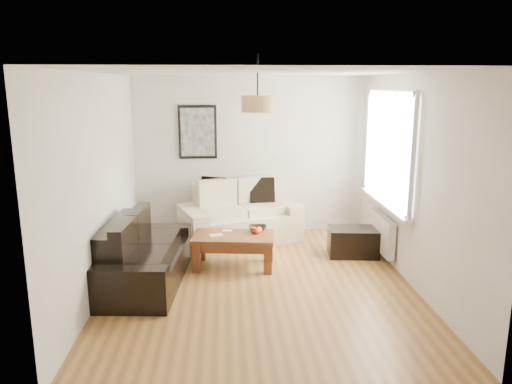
{
  "coord_description": "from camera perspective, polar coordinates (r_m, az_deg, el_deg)",
  "views": [
    {
      "loc": [
        -0.4,
        -5.77,
        2.48
      ],
      "look_at": [
        0.0,
        0.6,
        1.05
      ],
      "focal_mm": 34.24,
      "sensor_mm": 36.0,
      "label": 1
    }
  ],
  "objects": [
    {
      "name": "cushion_left",
      "position": [
        7.96,
        -4.94,
        0.22
      ],
      "size": [
        0.45,
        0.3,
        0.43
      ],
      "primitive_type": "cube",
      "rotation": [
        0.0,
        0.0,
        -0.43
      ],
      "color": "black",
      "rests_on": "loveseat_cream"
    },
    {
      "name": "wall_right",
      "position": [
        6.32,
        17.82,
        1.26
      ],
      "size": [
        0.04,
        4.5,
        2.6
      ],
      "primitive_type": null,
      "color": "silver",
      "rests_on": "floor"
    },
    {
      "name": "loveseat_cream",
      "position": [
        7.82,
        -1.89,
        -2.41
      ],
      "size": [
        2.05,
        1.55,
        0.91
      ],
      "primitive_type": null,
      "rotation": [
        0.0,
        0.0,
        0.34
      ],
      "color": "beige",
      "rests_on": "floor"
    },
    {
      "name": "orange_b",
      "position": [
        6.78,
        0.39,
        -4.44
      ],
      "size": [
        0.11,
        0.11,
        0.08
      ],
      "primitive_type": "sphere",
      "rotation": [
        0.0,
        0.0,
        -0.32
      ],
      "color": "orange",
      "rests_on": "fruit_bowl"
    },
    {
      "name": "poster",
      "position": [
        8.04,
        -6.83,
        6.97
      ],
      "size": [
        0.62,
        0.04,
        0.87
      ],
      "primitive_type": null,
      "color": "black",
      "rests_on": "wall_back"
    },
    {
      "name": "window_bay",
      "position": [
        7.0,
        15.33,
        4.96
      ],
      "size": [
        0.14,
        1.9,
        1.6
      ],
      "primitive_type": null,
      "color": "white",
      "rests_on": "wall_right"
    },
    {
      "name": "wall_left",
      "position": [
        6.08,
        -17.81,
        0.82
      ],
      "size": [
        0.04,
        4.5,
        2.6
      ],
      "primitive_type": null,
      "color": "silver",
      "rests_on": "floor"
    },
    {
      "name": "floor",
      "position": [
        6.29,
        0.35,
        -10.58
      ],
      "size": [
        4.5,
        4.5,
        0.0
      ],
      "primitive_type": "plane",
      "color": "brown",
      "rests_on": "ground"
    },
    {
      "name": "ottoman",
      "position": [
        7.32,
        11.29,
        -5.73
      ],
      "size": [
        0.76,
        0.53,
        0.41
      ],
      "primitive_type": "cube",
      "rotation": [
        0.0,
        0.0,
        -0.1
      ],
      "color": "black",
      "rests_on": "floor"
    },
    {
      "name": "coffee_table",
      "position": [
        6.76,
        -2.62,
        -6.87
      ],
      "size": [
        1.16,
        0.73,
        0.45
      ],
      "primitive_type": null,
      "rotation": [
        0.0,
        0.0,
        -0.12
      ],
      "color": "brown",
      "rests_on": "floor"
    },
    {
      "name": "papers",
      "position": [
        6.69,
        -4.65,
        -5.04
      ],
      "size": [
        0.2,
        0.17,
        0.01
      ],
      "primitive_type": "cube",
      "rotation": [
        0.0,
        0.0,
        0.25
      ],
      "color": "white",
      "rests_on": "coffee_table"
    },
    {
      "name": "wall_front",
      "position": [
        3.73,
        2.75,
        -5.79
      ],
      "size": [
        3.8,
        0.04,
        2.6
      ],
      "primitive_type": null,
      "color": "silver",
      "rests_on": "floor"
    },
    {
      "name": "orange_c",
      "position": [
        6.8,
        -0.26,
        -4.38
      ],
      "size": [
        0.09,
        0.09,
        0.07
      ],
      "primitive_type": "sphere",
      "rotation": [
        0.0,
        0.0,
        0.35
      ],
      "color": "#F65A14",
      "rests_on": "fruit_bowl"
    },
    {
      "name": "wall_back",
      "position": [
        8.12,
        -0.73,
        4.26
      ],
      "size": [
        3.8,
        0.04,
        2.6
      ],
      "primitive_type": null,
      "color": "silver",
      "rests_on": "floor"
    },
    {
      "name": "sofa_leather",
      "position": [
        6.31,
        -12.87,
        -6.96
      ],
      "size": [
        1.04,
        1.9,
        0.79
      ],
      "primitive_type": null,
      "rotation": [
        0.0,
        0.0,
        1.49
      ],
      "color": "black",
      "rests_on": "floor"
    },
    {
      "name": "pendant_shade",
      "position": [
        6.09,
        0.18,
        10.28
      ],
      "size": [
        0.4,
        0.4,
        0.2
      ],
      "primitive_type": "cylinder",
      "color": "tan",
      "rests_on": "ceiling"
    },
    {
      "name": "fruit_bowl",
      "position": [
        6.88,
        0.19,
        -4.25
      ],
      "size": [
        0.27,
        0.27,
        0.06
      ],
      "primitive_type": "imported",
      "rotation": [
        0.0,
        0.0,
        -0.04
      ],
      "color": "black",
      "rests_on": "coffee_table"
    },
    {
      "name": "radiator",
      "position": [
        7.24,
        14.47,
        -4.64
      ],
      "size": [
        0.1,
        0.9,
        0.52
      ],
      "primitive_type": "cube",
      "color": "white",
      "rests_on": "wall_right"
    },
    {
      "name": "orange_a",
      "position": [
        6.73,
        0.18,
        -4.56
      ],
      "size": [
        0.1,
        0.1,
        0.08
      ],
      "primitive_type": "sphere",
      "rotation": [
        0.0,
        0.0,
        0.35
      ],
      "color": "#E85913",
      "rests_on": "fruit_bowl"
    },
    {
      "name": "ceiling",
      "position": [
        5.79,
        0.38,
        13.82
      ],
      "size": [
        3.8,
        4.5,
        0.0
      ],
      "primitive_type": null,
      "color": "white",
      "rests_on": "floor"
    },
    {
      "name": "cushion_right",
      "position": [
        7.98,
        0.7,
        0.22
      ],
      "size": [
        0.42,
        0.15,
        0.41
      ],
      "primitive_type": "cube",
      "rotation": [
        0.0,
        0.0,
        0.05
      ],
      "color": "black",
      "rests_on": "loveseat_cream"
    }
  ]
}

